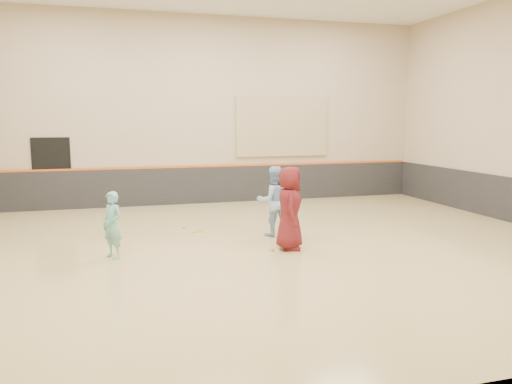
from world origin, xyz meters
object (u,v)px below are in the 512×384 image
object	(u,v)px
young_man	(290,208)
spare_racket	(198,231)
girl	(112,225)
instructor	(273,201)

from	to	relation	value
young_man	spare_racket	world-z (taller)	young_man
girl	instructor	xyz separation A→B (m)	(3.66, 0.98, 0.16)
girl	young_man	distance (m)	3.62
young_man	girl	bearing A→B (deg)	100.88
girl	instructor	distance (m)	3.80
young_man	spare_racket	distance (m)	2.69
young_man	spare_racket	bearing A→B (deg)	55.59
instructor	spare_racket	world-z (taller)	instructor
girl	spare_racket	size ratio (longest dim) A/B	1.81
instructor	young_man	xyz separation A→B (m)	(-0.06, -1.30, 0.06)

